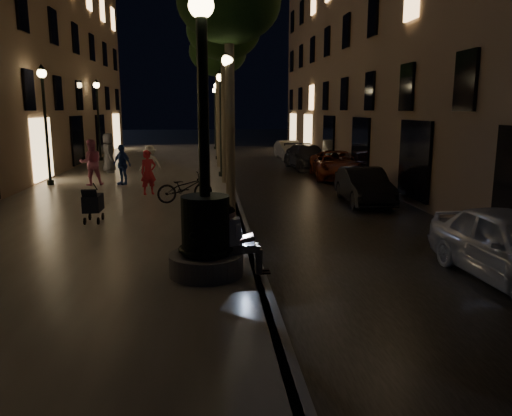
{
  "coord_description": "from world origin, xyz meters",
  "views": [
    {
      "loc": [
        -0.94,
        -7.05,
        3.27
      ],
      "look_at": [
        0.04,
        3.0,
        1.26
      ],
      "focal_mm": 35.0,
      "sensor_mm": 36.0,
      "label": 1
    }
  ],
  "objects": [
    {
      "name": "lamp_curb_c",
      "position": [
        -0.3,
        24.0,
        3.24
      ],
      "size": [
        0.36,
        0.36,
        4.81
      ],
      "color": "black",
      "rests_on": "promenade"
    },
    {
      "name": "car_rear",
      "position": [
        4.53,
        19.9,
        0.67
      ],
      "size": [
        2.25,
        4.77,
        1.35
      ],
      "primitive_type": "imported",
      "rotation": [
        0.0,
        0.0,
        0.08
      ],
      "color": "#323137",
      "rests_on": "ground"
    },
    {
      "name": "pedestrian_dark",
      "position": [
        -5.75,
        17.94,
        1.16
      ],
      "size": [
        0.77,
        1.04,
        1.92
      ],
      "primitive_type": "imported",
      "rotation": [
        0.0,
        0.0,
        1.76
      ],
      "color": "#37383D",
      "rests_on": "promenade"
    },
    {
      "name": "stroller",
      "position": [
        -4.09,
        6.7,
        0.74
      ],
      "size": [
        0.45,
        1.04,
        1.07
      ],
      "rotation": [
        0.0,
        0.0,
        -0.0
      ],
      "color": "black",
      "rests_on": "promenade"
    },
    {
      "name": "lamp_curb_b",
      "position": [
        -0.3,
        16.0,
        3.24
      ],
      "size": [
        0.36,
        0.36,
        4.81
      ],
      "color": "black",
      "rests_on": "promenade"
    },
    {
      "name": "car_fifth",
      "position": [
        4.39,
        25.55,
        0.61
      ],
      "size": [
        1.53,
        3.77,
        1.22
      ],
      "primitive_type": "imported",
      "rotation": [
        0.0,
        0.0,
        0.07
      ],
      "color": "#A0A09B",
      "rests_on": "ground"
    },
    {
      "name": "curb_strip",
      "position": [
        0.0,
        15.0,
        0.1
      ],
      "size": [
        0.25,
        45.0,
        0.2
      ],
      "primitive_type": "cube",
      "color": "#59595B",
      "rests_on": "ground"
    },
    {
      "name": "building_right",
      "position": [
        10.0,
        18.0,
        7.5
      ],
      "size": [
        8.0,
        36.0,
        15.0
      ],
      "primitive_type": "cube",
      "color": "#7F674F",
      "rests_on": "ground"
    },
    {
      "name": "bicycle",
      "position": [
        -1.71,
        9.53,
        0.69
      ],
      "size": [
        1.98,
        1.17,
        0.98
      ],
      "primitive_type": "imported",
      "rotation": [
        0.0,
        0.0,
        1.86
      ],
      "color": "black",
      "rests_on": "promenade"
    },
    {
      "name": "pedestrian_white",
      "position": [
        -3.37,
        14.46,
        0.98
      ],
      "size": [
        1.16,
        1.01,
        1.55
      ],
      "primitive_type": "imported",
      "rotation": [
        0.0,
        0.0,
        3.69
      ],
      "color": "white",
      "rests_on": "promenade"
    },
    {
      "name": "tree_far",
      "position": [
        -0.22,
        26.0,
        6.43
      ],
      "size": [
        3.0,
        3.0,
        7.5
      ],
      "color": "#6B604C",
      "rests_on": "promenade"
    },
    {
      "name": "lamp_left_c",
      "position": [
        -7.4,
        24.0,
        3.24
      ],
      "size": [
        0.36,
        0.36,
        4.81
      ],
      "color": "black",
      "rests_on": "promenade"
    },
    {
      "name": "tree_third",
      "position": [
        -0.3,
        20.0,
        6.14
      ],
      "size": [
        3.0,
        3.0,
        7.2
      ],
      "color": "#6B604C",
      "rests_on": "promenade"
    },
    {
      "name": "lamp_curb_d",
      "position": [
        -0.3,
        32.0,
        3.24
      ],
      "size": [
        0.36,
        0.36,
        4.81
      ],
      "color": "black",
      "rests_on": "promenade"
    },
    {
      "name": "pedestrian_pink",
      "position": [
        -5.65,
        13.68,
        1.13
      ],
      "size": [
        1.09,
        0.96,
        1.87
      ],
      "primitive_type": "imported",
      "rotation": [
        0.0,
        0.0,
        3.47
      ],
      "color": "#C4678D",
      "rests_on": "promenade"
    },
    {
      "name": "promenade",
      "position": [
        -4.0,
        15.0,
        0.1
      ],
      "size": [
        8.0,
        45.0,
        0.2
      ],
      "primitive_type": "cube",
      "color": "#615C56",
      "rests_on": "ground"
    },
    {
      "name": "ground",
      "position": [
        0.0,
        15.0,
        0.0
      ],
      "size": [
        120.0,
        120.0,
        0.0
      ],
      "primitive_type": "plane",
      "color": "black",
      "rests_on": "ground"
    },
    {
      "name": "lamp_curb_a",
      "position": [
        -0.3,
        8.0,
        3.24
      ],
      "size": [
        0.36,
        0.36,
        4.81
      ],
      "color": "black",
      "rests_on": "promenade"
    },
    {
      "name": "pedestrian_blue",
      "position": [
        -4.45,
        13.81,
        1.03
      ],
      "size": [
        1.0,
        0.93,
        1.65
      ],
      "primitive_type": "imported",
      "rotation": [
        0.0,
        0.0,
        5.59
      ],
      "color": "#27448F",
      "rests_on": "promenade"
    },
    {
      "name": "car_second",
      "position": [
        4.49,
        9.76,
        0.62
      ],
      "size": [
        1.49,
        3.85,
        1.25
      ],
      "primitive_type": "imported",
      "rotation": [
        0.0,
        0.0,
        -0.05
      ],
      "color": "black",
      "rests_on": "ground"
    },
    {
      "name": "seated_man_laptop",
      "position": [
        -0.39,
        2.0,
        0.89
      ],
      "size": [
        0.93,
        0.31,
        1.3
      ],
      "color": "gray",
      "rests_on": "promenade"
    },
    {
      "name": "car_third",
      "position": [
        5.15,
        16.14,
        0.65
      ],
      "size": [
        2.55,
        4.86,
        1.3
      ],
      "primitive_type": "imported",
      "rotation": [
        0.0,
        0.0,
        -0.08
      ],
      "color": "maroon",
      "rests_on": "ground"
    },
    {
      "name": "tree_near",
      "position": [
        -0.25,
        8.0,
        6.24
      ],
      "size": [
        3.0,
        3.0,
        7.3
      ],
      "color": "#6B604C",
      "rests_on": "promenade"
    },
    {
      "name": "tree_second",
      "position": [
        -0.2,
        14.0,
        6.33
      ],
      "size": [
        3.0,
        3.0,
        7.4
      ],
      "color": "#6B604C",
      "rests_on": "promenade"
    },
    {
      "name": "lamp_left_b",
      "position": [
        -7.4,
        14.0,
        3.24
      ],
      "size": [
        0.36,
        0.36,
        4.81
      ],
      "color": "black",
      "rests_on": "promenade"
    },
    {
      "name": "fountain_lamppost",
      "position": [
        -1.0,
        2.0,
        1.21
      ],
      "size": [
        1.4,
        1.4,
        5.21
      ],
      "color": "#59595B",
      "rests_on": "promenade"
    },
    {
      "name": "pedestrian_red",
      "position": [
        -3.09,
        11.21,
        1.0
      ],
      "size": [
        0.7,
        0.61,
        1.61
      ],
      "primitive_type": "imported",
      "rotation": [
        0.0,
        0.0,
        0.47
      ],
      "color": "red",
      "rests_on": "promenade"
    },
    {
      "name": "cobble_lane",
      "position": [
        3.0,
        15.0,
        0.01
      ],
      "size": [
        6.0,
        45.0,
        0.02
      ],
      "primitive_type": "cube",
      "color": "black",
      "rests_on": "ground"
    }
  ]
}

